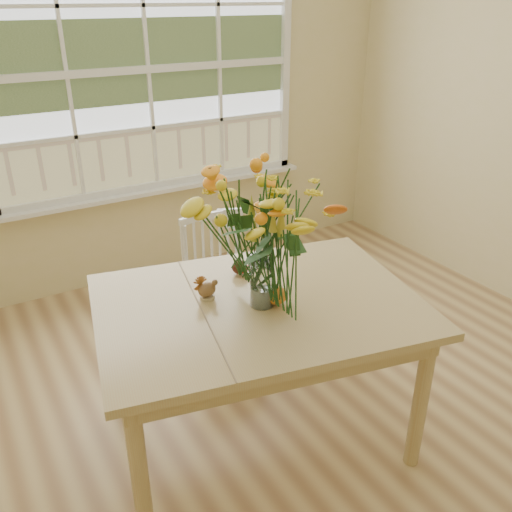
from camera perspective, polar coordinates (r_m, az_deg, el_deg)
floor at (r=2.88m, az=8.32°, el=-19.14°), size 4.00×4.50×0.01m
wall_back at (r=4.07m, az=-11.23°, el=15.99°), size 4.00×0.02×2.70m
window at (r=4.00m, az=-11.26°, el=18.47°), size 2.42×0.12×1.74m
dining_table at (r=2.49m, az=0.24°, el=-6.64°), size 1.62×1.30×0.77m
windsor_chair at (r=3.26m, az=-3.98°, el=-2.31°), size 0.42×0.40×0.85m
flower_vase at (r=2.26m, az=0.66°, el=2.66°), size 0.50×0.50×0.59m
pumpkin at (r=2.41m, az=2.12°, el=-4.25°), size 0.10×0.10×0.08m
turkey_figurine at (r=2.46m, az=-5.20°, el=-3.55°), size 0.09×0.07×0.11m
dark_gourd at (r=2.66m, az=-1.77°, el=-1.26°), size 0.12×0.07×0.07m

